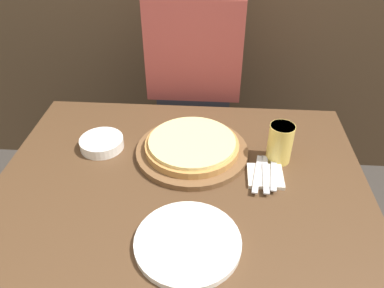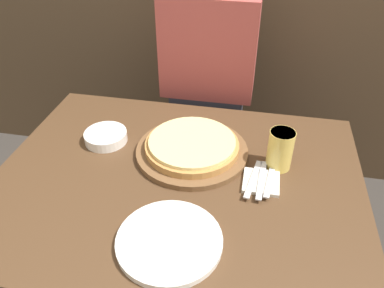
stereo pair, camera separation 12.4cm
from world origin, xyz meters
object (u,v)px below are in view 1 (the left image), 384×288
Objects in this scene: dinner_knife at (266,174)px; diner_person at (194,97)px; fork at (257,174)px; side_bowl at (102,143)px; dinner_plate at (188,242)px; spoon at (274,174)px; beer_glass at (280,142)px; pizza_on_board at (192,148)px.

diner_person is at bearing 113.92° from dinner_knife.
side_bowl is at bearing 167.14° from fork.
dinner_plate is 1.80× the size of spoon.
fork is 0.14× the size of diner_person.
fork is at bearing -68.12° from diner_person.
side_bowl is 0.83× the size of fork.
fork is at bearing 180.00° from spoon.
beer_glass reaches higher than side_bowl.
spoon is (0.26, -0.11, -0.01)m from pizza_on_board.
fork is (0.20, 0.28, 0.01)m from dinner_plate.
spoon is at bearing -11.77° from side_bowl.
side_bowl is at bearing 177.56° from beer_glass.
pizza_on_board is 2.45× the size of spoon.
pizza_on_board is at bearing 155.83° from dinner_knife.
beer_glass is 0.60m from side_bowl.
side_bowl reaches higher than fork.
fork is at bearing 180.00° from dinner_knife.
diner_person is at bearing 59.06° from side_bowl.
side_bowl is at bearing 177.54° from pizza_on_board.
pizza_on_board is 0.24m from fork.
beer_glass is at bearing -2.41° from pizza_on_board.
beer_glass is 0.49× the size of dinner_plate.
fork is 0.65m from diner_person.
beer_glass is at bearing -58.06° from diner_person.
side_bowl is at bearing 129.73° from dinner_plate.
beer_glass is at bearing -2.44° from side_bowl.
pizza_on_board is 0.38m from dinner_plate.
fork is 1.00× the size of dinner_knife.
diner_person reaches higher than dinner_plate.
beer_glass is 0.13m from fork.
dinner_plate is 1.53× the size of fork.
dinner_knife is 0.66m from diner_person.
dinner_plate reaches higher than dinner_knife.
side_bowl is (-0.33, 0.40, 0.01)m from dinner_plate.
diner_person is at bearing 111.88° from fork.
side_bowl is 0.83× the size of dinner_knife.
dinner_knife and spoon have the same top height.
spoon is 0.12× the size of diner_person.
beer_glass is (0.29, -0.01, 0.05)m from pizza_on_board.
beer_glass is at bearing 52.10° from fork.
pizza_on_board is 2.53× the size of side_bowl.
dinner_plate is 0.37m from spoon.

